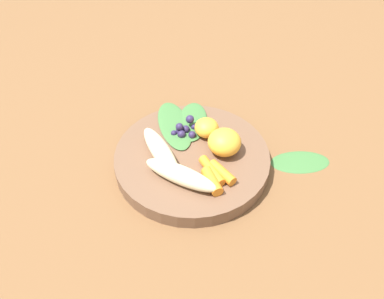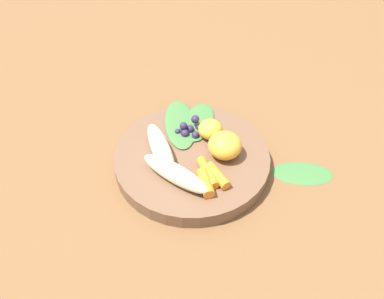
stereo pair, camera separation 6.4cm
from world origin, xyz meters
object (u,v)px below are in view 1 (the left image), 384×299
bowl (192,159)px  kale_leaf_stray (300,161)px  orange_segment_near (207,128)px  banana_peeled_right (161,151)px  banana_peeled_left (180,175)px

bowl → kale_leaf_stray: bearing=-22.7°
bowl → orange_segment_near: size_ratio=6.19×
banana_peeled_right → kale_leaf_stray: size_ratio=1.20×
banana_peeled_left → orange_segment_near: orange_segment_near is taller
banana_peeled_right → kale_leaf_stray: banana_peeled_right is taller
orange_segment_near → bowl: bearing=-142.2°
banana_peeled_left → orange_segment_near: bearing=96.8°
banana_peeled_left → kale_leaf_stray: bearing=46.3°
banana_peeled_left → kale_leaf_stray: banana_peeled_left is taller
banana_peeled_right → bowl: bearing=72.9°
bowl → banana_peeled_right: banana_peeled_right is taller
banana_peeled_left → kale_leaf_stray: (0.21, -0.02, -0.04)m
banana_peeled_right → kale_leaf_stray: (0.22, -0.08, -0.04)m
orange_segment_near → kale_leaf_stray: (0.13, -0.10, -0.04)m
banana_peeled_left → kale_leaf_stray: 0.22m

